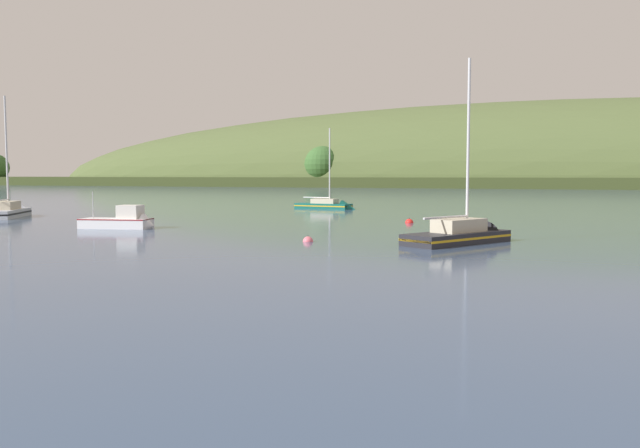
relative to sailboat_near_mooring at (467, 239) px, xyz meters
name	(u,v)px	position (x,y,z in m)	size (l,w,h in m)	color
far_shoreline_hill	(532,186)	(-13.67, 225.91, -0.12)	(577.55, 115.24, 66.50)	#35401E
sailboat_near_mooring	(467,239)	(0.00, 0.00, 0.00)	(6.35, 8.98, 12.78)	#232328
sailboat_midwater_white	(330,208)	(-23.45, 35.26, -0.08)	(8.38, 3.09, 11.37)	#0F564C
sailboat_far_left	(9,215)	(-48.03, 7.59, -0.01)	(7.06, 9.13, 13.66)	#ADB2BC
fishing_boat_moored	(123,223)	(-27.47, 0.39, 0.19)	(6.32, 3.46, 3.70)	white
mooring_buoy_foreground	(409,223)	(-7.73, 15.10, -0.23)	(0.75, 0.75, 0.83)	red
mooring_buoy_midchannel	(308,242)	(-9.55, -3.48, -0.23)	(0.68, 0.68, 0.76)	#E06675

